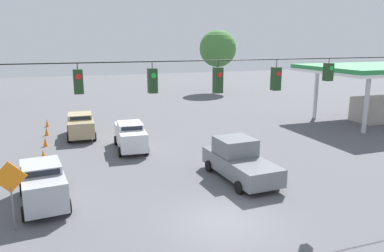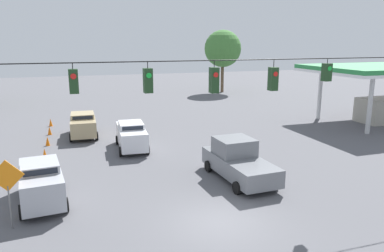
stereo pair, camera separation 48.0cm
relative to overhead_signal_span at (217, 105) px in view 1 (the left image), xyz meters
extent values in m
plane|color=#56565B|center=(-0.03, 0.86, -4.71)|extent=(140.00, 140.00, 0.00)
cylinder|color=black|center=(-0.03, 0.00, 1.79)|extent=(23.83, 0.04, 0.04)
cube|color=#1E3D1E|center=(-5.36, 0.00, 1.19)|extent=(0.32, 0.36, 0.78)
cylinder|color=black|center=(-5.36, 0.00, 1.69)|extent=(0.03, 0.03, 0.21)
cylinder|color=green|center=(-5.36, 0.19, 1.37)|extent=(0.20, 0.02, 0.20)
cube|color=#1E3D1E|center=(-2.69, 0.00, 0.98)|extent=(0.32, 0.36, 0.97)
cylinder|color=black|center=(-2.69, 0.00, 1.63)|extent=(0.03, 0.03, 0.32)
cylinder|color=red|center=(-2.69, 0.19, 1.20)|extent=(0.20, 0.02, 0.20)
cube|color=#1E3D1E|center=(-0.03, 0.00, 1.02)|extent=(0.32, 0.36, 1.02)
cylinder|color=black|center=(-0.03, 0.00, 1.66)|extent=(0.03, 0.03, 0.27)
cylinder|color=red|center=(-0.03, 0.19, 1.25)|extent=(0.20, 0.02, 0.20)
cube|color=#1E3D1E|center=(2.64, 0.00, 1.09)|extent=(0.32, 0.36, 0.92)
cylinder|color=black|center=(2.64, 0.00, 1.67)|extent=(0.03, 0.03, 0.25)
cylinder|color=green|center=(2.64, 0.19, 1.29)|extent=(0.20, 0.02, 0.20)
cube|color=#1E3D1E|center=(5.31, 0.00, 1.15)|extent=(0.32, 0.36, 0.86)
cylinder|color=black|center=(5.31, 0.00, 1.69)|extent=(0.03, 0.03, 0.22)
cylinder|color=red|center=(5.31, 0.19, 1.34)|extent=(0.20, 0.02, 0.20)
cube|color=tan|center=(4.61, -15.55, -3.81)|extent=(1.96, 4.53, 1.17)
cube|color=tan|center=(4.61, -15.55, -3.04)|extent=(1.74, 2.02, 0.36)
cube|color=black|center=(4.64, -14.55, -3.04)|extent=(1.47, 0.06, 0.25)
cylinder|color=black|center=(5.56, -14.12, -4.39)|extent=(0.24, 0.65, 0.64)
cylinder|color=black|center=(3.73, -14.07, -4.39)|extent=(0.24, 0.65, 0.64)
cylinder|color=black|center=(5.48, -17.03, -4.39)|extent=(0.24, 0.65, 0.64)
cylinder|color=black|center=(3.65, -16.97, -4.39)|extent=(0.24, 0.65, 0.64)
cube|color=slate|center=(-2.86, -3.30, -3.94)|extent=(2.36, 5.41, 0.90)
cube|color=slate|center=(-2.83, -3.94, -3.04)|extent=(2.02, 2.01, 0.90)
cube|color=black|center=(-2.78, -4.90, -3.04)|extent=(1.67, 0.11, 0.63)
cylinder|color=black|center=(-3.82, -5.08, -4.39)|extent=(0.25, 0.65, 0.64)
cylinder|color=black|center=(-1.73, -4.97, -4.39)|extent=(0.25, 0.65, 0.64)
cylinder|color=black|center=(-4.00, -1.64, -4.39)|extent=(0.25, 0.65, 0.64)
cylinder|color=black|center=(-1.91, -1.53, -4.39)|extent=(0.25, 0.65, 0.64)
cube|color=silver|center=(1.64, -10.86, -3.79)|extent=(1.96, 4.61, 1.19)
cube|color=silver|center=(1.64, -10.86, -3.02)|extent=(1.68, 2.07, 0.36)
cube|color=black|center=(1.69, -9.86, -3.02)|extent=(1.37, 0.10, 0.25)
cylinder|color=black|center=(2.57, -9.44, -4.39)|extent=(0.25, 0.65, 0.64)
cylinder|color=black|center=(0.87, -9.35, -4.39)|extent=(0.25, 0.65, 0.64)
cylinder|color=black|center=(2.41, -12.38, -4.39)|extent=(0.25, 0.65, 0.64)
cylinder|color=black|center=(0.70, -12.28, -4.39)|extent=(0.25, 0.65, 0.64)
cube|color=#A8AAB2|center=(6.97, -3.47, -3.75)|extent=(2.17, 4.53, 1.29)
cube|color=#A8AAB2|center=(6.97, -3.47, -2.92)|extent=(1.78, 2.08, 0.36)
cube|color=black|center=(6.88, -2.50, -2.92)|extent=(1.39, 0.16, 0.25)
cylinder|color=black|center=(7.70, -1.96, -4.39)|extent=(0.28, 0.66, 0.64)
cylinder|color=black|center=(5.97, -2.14, -4.39)|extent=(0.28, 0.66, 0.64)
cylinder|color=black|center=(7.98, -4.80, -4.39)|extent=(0.28, 0.66, 0.64)
cylinder|color=black|center=(6.25, -4.97, -4.39)|extent=(0.28, 0.66, 0.64)
cone|color=orange|center=(7.05, -3.49, -4.37)|extent=(0.31, 0.31, 0.67)
cone|color=orange|center=(7.06, -6.89, -4.37)|extent=(0.31, 0.31, 0.67)
cone|color=orange|center=(7.20, -10.42, -4.37)|extent=(0.31, 0.31, 0.67)
cone|color=orange|center=(7.16, -13.61, -4.37)|extent=(0.31, 0.31, 0.67)
cone|color=orange|center=(7.14, -16.93, -4.37)|extent=(0.31, 0.31, 0.67)
cone|color=orange|center=(7.16, -20.14, -4.37)|extent=(0.31, 0.31, 0.67)
cylinder|color=silver|center=(-16.99, -15.55, -2.32)|extent=(0.36, 0.36, 4.77)
cylinder|color=silver|center=(-16.99, -9.30, -2.32)|extent=(0.36, 0.36, 4.77)
cube|color=#B2AD9E|center=(-21.85, -12.43, -3.61)|extent=(4.86, 2.68, 2.20)
cylinder|color=slate|center=(7.99, -1.23, -3.81)|extent=(0.06, 0.06, 1.80)
cube|color=orange|center=(7.99, -1.23, -2.50)|extent=(1.27, 0.04, 1.27)
cylinder|color=brown|center=(-15.64, -35.93, -2.33)|extent=(0.44, 0.44, 4.76)
sphere|color=#427A38|center=(-15.64, -35.93, 1.47)|extent=(5.19, 5.19, 5.19)
camera|label=1|loc=(5.96, 13.70, 2.55)|focal=35.00mm
camera|label=2|loc=(5.51, 13.86, 2.55)|focal=35.00mm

